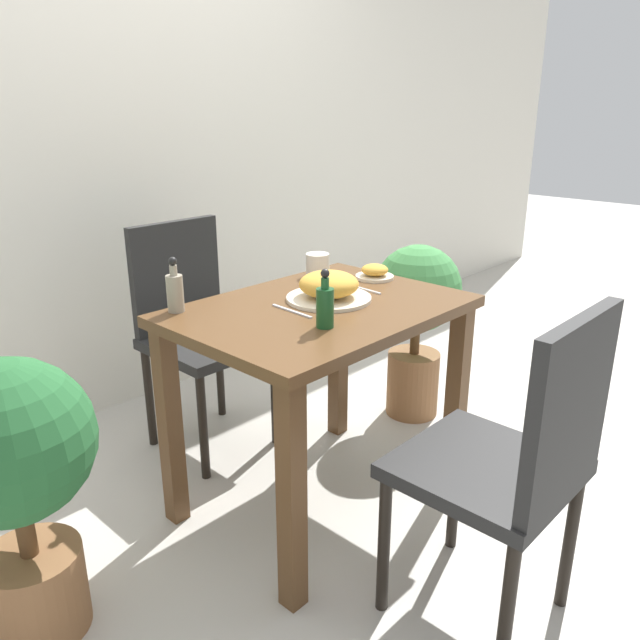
% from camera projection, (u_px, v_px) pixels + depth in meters
% --- Properties ---
extents(ground_plane, '(16.00, 16.00, 0.00)m').
position_uv_depth(ground_plane, '(320.00, 499.00, 2.23)').
color(ground_plane, '#B7B2A8').
extents(wall_back, '(8.00, 0.05, 2.60)m').
position_uv_depth(wall_back, '(106.00, 113.00, 2.60)').
color(wall_back, silver).
rests_on(wall_back, ground_plane).
extents(dining_table, '(0.92, 0.66, 0.73)m').
position_uv_depth(dining_table, '(320.00, 344.00, 2.04)').
color(dining_table, brown).
rests_on(dining_table, ground_plane).
extents(chair_near, '(0.42, 0.42, 0.90)m').
position_uv_depth(chair_near, '(516.00, 457.00, 1.54)').
color(chair_near, black).
rests_on(chair_near, ground_plane).
extents(chair_far, '(0.42, 0.42, 0.90)m').
position_uv_depth(chair_far, '(196.00, 322.00, 2.49)').
color(chair_far, black).
rests_on(chair_far, ground_plane).
extents(food_plate, '(0.28, 0.28, 0.10)m').
position_uv_depth(food_plate, '(329.00, 287.00, 2.03)').
color(food_plate, beige).
rests_on(food_plate, dining_table).
extents(side_plate, '(0.14, 0.14, 0.05)m').
position_uv_depth(side_plate, '(375.00, 272.00, 2.29)').
color(side_plate, beige).
rests_on(side_plate, dining_table).
extents(drink_cup, '(0.09, 0.09, 0.09)m').
position_uv_depth(drink_cup, '(318.00, 265.00, 2.32)').
color(drink_cup, silver).
rests_on(drink_cup, dining_table).
extents(sauce_bottle, '(0.05, 0.05, 0.17)m').
position_uv_depth(sauce_bottle, '(175.00, 291.00, 1.91)').
color(sauce_bottle, gray).
rests_on(sauce_bottle, dining_table).
extents(condiment_bottle, '(0.05, 0.05, 0.17)m').
position_uv_depth(condiment_bottle, '(325.00, 305.00, 1.78)').
color(condiment_bottle, '#194C23').
rests_on(condiment_bottle, dining_table).
extents(fork_utensil, '(0.02, 0.18, 0.00)m').
position_uv_depth(fork_utensil, '(292.00, 311.00, 1.93)').
color(fork_utensil, silver).
rests_on(fork_utensil, dining_table).
extents(spoon_utensil, '(0.02, 0.17, 0.00)m').
position_uv_depth(spoon_utensil, '(362.00, 289.00, 2.16)').
color(spoon_utensil, silver).
rests_on(spoon_utensil, dining_table).
extents(potted_plant_left, '(0.41, 0.41, 0.78)m').
position_uv_depth(potted_plant_left, '(14.00, 471.00, 1.53)').
color(potted_plant_left, brown).
rests_on(potted_plant_left, ground_plane).
extents(potted_plant_right, '(0.37, 0.37, 0.78)m').
position_uv_depth(potted_plant_right, '(416.00, 311.00, 2.70)').
color(potted_plant_right, brown).
rests_on(potted_plant_right, ground_plane).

